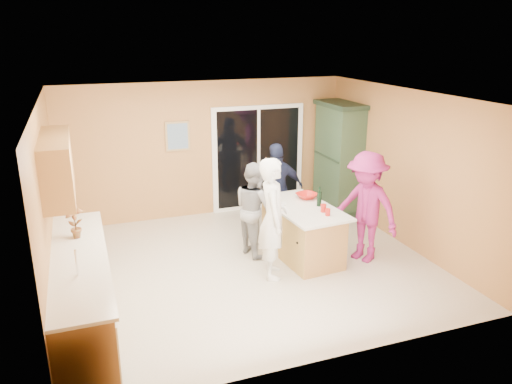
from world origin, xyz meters
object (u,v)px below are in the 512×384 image
object	(u,v)px
woman_white	(273,218)
woman_grey	(255,209)
kitchen_island	(302,233)
woman_navy	(277,190)
green_hutch	(339,159)
woman_magenta	(366,207)

from	to	relation	value
woman_white	woman_grey	size ratio (longest dim) A/B	1.18
kitchen_island	woman_navy	bearing A→B (deg)	86.29
woman_navy	green_hutch	bearing A→B (deg)	-153.15
woman_grey	woman_navy	size ratio (longest dim) A/B	0.92
woman_white	woman_magenta	distance (m)	1.55
green_hutch	woman_navy	size ratio (longest dim) A/B	1.32
kitchen_island	woman_magenta	world-z (taller)	woman_magenta
green_hutch	woman_magenta	xyz separation A→B (m)	(-0.71, -2.17, -0.19)
green_hutch	woman_navy	world-z (taller)	green_hutch
green_hutch	kitchen_island	bearing A→B (deg)	-131.99
kitchen_island	woman_grey	bearing A→B (deg)	142.94
woman_navy	woman_grey	bearing A→B (deg)	46.45
woman_white	woman_navy	distance (m)	1.60
kitchen_island	green_hutch	size ratio (longest dim) A/B	0.78
woman_navy	woman_magenta	world-z (taller)	woman_magenta
woman_navy	woman_magenta	xyz separation A→B (m)	(0.90, -1.44, 0.05)
kitchen_island	woman_navy	size ratio (longest dim) A/B	1.03
green_hutch	woman_navy	distance (m)	1.79
woman_white	woman_magenta	xyz separation A→B (m)	(1.55, 0.02, -0.02)
woman_magenta	kitchen_island	bearing A→B (deg)	-140.01
woman_grey	kitchen_island	bearing A→B (deg)	-133.20
green_hutch	woman_white	xyz separation A→B (m)	(-2.26, -2.19, -0.16)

